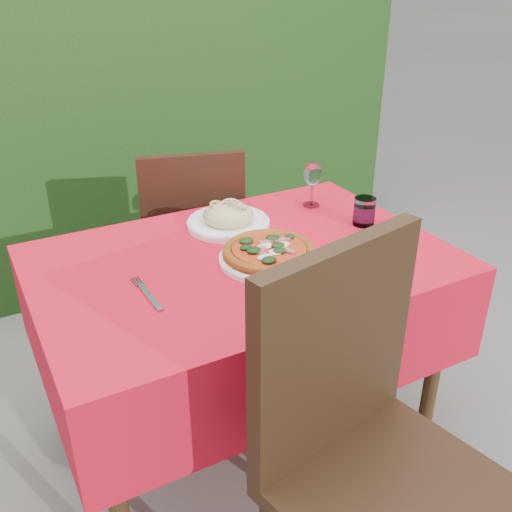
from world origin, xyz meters
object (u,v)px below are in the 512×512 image
chair_far (192,237)px  pizza_plate (269,254)px  wine_glass (313,176)px  chair_near (368,442)px  water_glass (364,213)px  fork (150,297)px  pasta_plate (228,219)px

chair_far → pizza_plate: chair_far is taller
pizza_plate → wine_glass: (0.36, 0.31, 0.09)m
chair_near → wine_glass: chair_near is taller
pizza_plate → water_glass: (0.42, 0.08, 0.02)m
water_glass → wine_glass: wine_glass is taller
chair_near → water_glass: 0.89m
wine_glass → pizza_plate: bearing=-139.1°
chair_near → fork: (-0.29, 0.59, 0.15)m
pizza_plate → wine_glass: size_ratio=2.12×
chair_near → water_glass: (0.52, 0.70, 0.19)m
pasta_plate → water_glass: 0.47m
pizza_plate → fork: (-0.39, -0.03, -0.02)m
wine_glass → fork: wine_glass is taller
fork → chair_near: bearing=-65.3°
pizza_plate → water_glass: water_glass is taller
chair_far → wine_glass: size_ratio=5.47×
fork → water_glass: bearing=6.1°
chair_near → wine_glass: size_ratio=6.28×
water_glass → pasta_plate: bearing=153.3°
chair_far → water_glass: size_ratio=9.38×
pizza_plate → water_glass: size_ratio=3.63×
water_glass → fork: 0.82m
chair_near → chair_far: chair_near is taller
chair_far → pizza_plate: bearing=102.3°
chair_near → water_glass: chair_near is taller
chair_near → fork: chair_near is taller
wine_glass → fork: size_ratio=0.76×
chair_far → pizza_plate: 0.76m
chair_far → fork: size_ratio=4.18×
pasta_plate → chair_far: bearing=85.5°
pasta_plate → wine_glass: wine_glass is taller
water_glass → wine_glass: 0.25m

